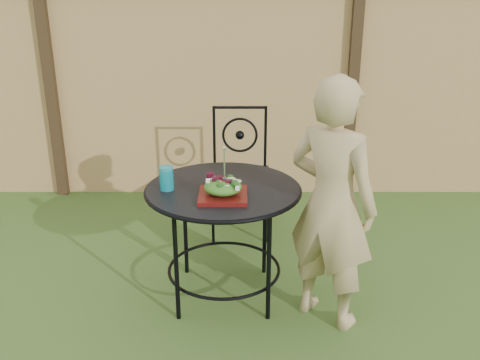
{
  "coord_description": "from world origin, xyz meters",
  "views": [
    {
      "loc": [
        0.33,
        -2.43,
        1.88
      ],
      "look_at": [
        0.33,
        0.52,
        0.75
      ],
      "focal_mm": 40.0,
      "sensor_mm": 36.0,
      "label": 1
    }
  ],
  "objects": [
    {
      "name": "salad",
      "position": [
        0.24,
        0.32,
        0.79
      ],
      "size": [
        0.21,
        0.21,
        0.08
      ],
      "primitive_type": "ellipsoid",
      "color": "#235614",
      "rests_on": "salad_plate"
    },
    {
      "name": "ground",
      "position": [
        0.0,
        0.0,
        0.0
      ],
      "size": [
        60.0,
        60.0,
        0.0
      ],
      "primitive_type": "plane",
      "color": "#244516",
      "rests_on": "ground"
    },
    {
      "name": "salad_plate",
      "position": [
        0.24,
        0.32,
        0.74
      ],
      "size": [
        0.27,
        0.27,
        0.02
      ],
      "primitive_type": "cube",
      "color": "#480D0A",
      "rests_on": "patio_table"
    },
    {
      "name": "fence",
      "position": [
        -0.0,
        2.19,
        0.95
      ],
      "size": [
        8.0,
        0.12,
        1.9
      ],
      "color": "tan",
      "rests_on": "ground"
    },
    {
      "name": "diner",
      "position": [
        0.83,
        0.24,
        0.71
      ],
      "size": [
        0.62,
        0.59,
        1.43
      ],
      "primitive_type": "imported",
      "rotation": [
        0.0,
        0.0,
        2.48
      ],
      "color": "tan",
      "rests_on": "ground"
    },
    {
      "name": "patio_chair",
      "position": [
        0.33,
        1.43,
        0.5
      ],
      "size": [
        0.46,
        0.46,
        0.95
      ],
      "color": "black",
      "rests_on": "ground"
    },
    {
      "name": "patio_table",
      "position": [
        0.23,
        0.47,
        0.59
      ],
      "size": [
        0.92,
        0.92,
        0.72
      ],
      "color": "black",
      "rests_on": "ground"
    },
    {
      "name": "fork",
      "position": [
        0.25,
        0.32,
        0.92
      ],
      "size": [
        0.01,
        0.01,
        0.18
      ],
      "primitive_type": "cylinder",
      "color": "silver",
      "rests_on": "salad"
    },
    {
      "name": "drinking_glass",
      "position": [
        -0.09,
        0.44,
        0.79
      ],
      "size": [
        0.08,
        0.08,
        0.14
      ],
      "primitive_type": "cylinder",
      "color": "#0D8B98",
      "rests_on": "patio_table"
    }
  ]
}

